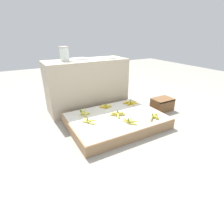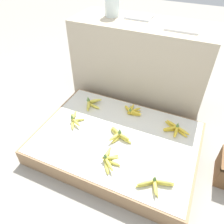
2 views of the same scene
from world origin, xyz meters
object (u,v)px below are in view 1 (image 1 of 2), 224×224
(glass_jar, at_px, (64,54))
(wooden_crate, at_px, (162,104))
(banana_bunch_front_midright, at_px, (154,117))
(banana_bunch_front_midleft, at_px, (129,121))
(foam_tray_white, at_px, (107,58))
(banana_bunch_back_midleft, at_px, (106,106))
(banana_bunch_back_midright, at_px, (130,103))
(banana_bunch_middle_midleft, at_px, (118,114))
(banana_bunch_middle_left, at_px, (89,121))
(banana_bunch_back_left, at_px, (83,113))

(glass_jar, bearing_deg, wooden_crate, -28.43)
(glass_jar, bearing_deg, banana_bunch_front_midright, -54.18)
(banana_bunch_front_midleft, relative_size, glass_jar, 1.07)
(glass_jar, relative_size, foam_tray_white, 0.75)
(banana_bunch_front_midright, distance_m, banana_bunch_back_midleft, 0.74)
(banana_bunch_back_midright, bearing_deg, banana_bunch_back_midleft, 169.68)
(banana_bunch_front_midleft, xyz_separation_m, banana_bunch_middle_midleft, (-0.03, 0.24, 0.00))
(banana_bunch_middle_left, relative_size, banana_bunch_back_midleft, 1.03)
(banana_bunch_back_midright, bearing_deg, glass_jar, 145.95)
(banana_bunch_front_midright, relative_size, banana_bunch_middle_midleft, 1.05)
(banana_bunch_front_midleft, distance_m, banana_bunch_back_left, 0.66)
(banana_bunch_middle_midleft, bearing_deg, wooden_crate, 5.48)
(banana_bunch_back_midleft, height_order, foam_tray_white, foam_tray_white)
(wooden_crate, xyz_separation_m, banana_bunch_back_left, (-1.31, 0.18, 0.07))
(banana_bunch_front_midright, height_order, banana_bunch_back_midright, banana_bunch_back_midright)
(wooden_crate, bearing_deg, banana_bunch_back_midright, 161.65)
(banana_bunch_front_midright, xyz_separation_m, banana_bunch_middle_midleft, (-0.38, 0.30, 0.00))
(banana_bunch_front_midleft, relative_size, banana_bunch_front_midright, 0.90)
(banana_bunch_middle_left, height_order, banana_bunch_back_left, banana_bunch_back_left)
(banana_bunch_middle_left, height_order, banana_bunch_back_midright, same)
(wooden_crate, relative_size, banana_bunch_back_midright, 1.43)
(wooden_crate, xyz_separation_m, banana_bunch_middle_left, (-1.34, -0.07, 0.07))
(banana_bunch_front_midleft, bearing_deg, banana_bunch_back_midright, 53.76)
(banana_bunch_back_midleft, distance_m, banana_bunch_back_midright, 0.41)
(banana_bunch_front_midright, xyz_separation_m, banana_bunch_back_midright, (0.02, 0.56, -0.00))
(foam_tray_white, bearing_deg, banana_bunch_back_midright, -71.10)
(banana_bunch_front_midleft, distance_m, banana_bunch_back_midleft, 0.58)
(banana_bunch_front_midright, height_order, foam_tray_white, foam_tray_white)
(banana_bunch_front_midright, relative_size, banana_bunch_middle_left, 1.18)
(glass_jar, height_order, foam_tray_white, glass_jar)
(glass_jar, bearing_deg, banana_bunch_front_midleft, -67.02)
(banana_bunch_front_midleft, xyz_separation_m, banana_bunch_back_midright, (0.37, 0.50, -0.00))
(banana_bunch_back_left, bearing_deg, wooden_crate, -8.03)
(banana_bunch_middle_left, xyz_separation_m, banana_bunch_back_midright, (0.82, 0.24, 0.00))
(wooden_crate, relative_size, foam_tray_white, 1.22)
(banana_bunch_front_midright, bearing_deg, foam_tray_white, 98.09)
(banana_bunch_middle_midleft, height_order, banana_bunch_back_midleft, banana_bunch_middle_midleft)
(banana_bunch_middle_midleft, height_order, banana_bunch_back_left, banana_bunch_back_left)
(wooden_crate, relative_size, banana_bunch_middle_midleft, 1.45)
(glass_jar, bearing_deg, banana_bunch_back_left, -86.64)
(banana_bunch_front_midleft, bearing_deg, foam_tray_white, 78.03)
(wooden_crate, distance_m, banana_bunch_middle_left, 1.34)
(banana_bunch_front_midleft, height_order, glass_jar, glass_jar)
(banana_bunch_front_midleft, xyz_separation_m, foam_tray_white, (0.21, 0.98, 0.64))
(banana_bunch_front_midleft, bearing_deg, wooden_crate, 20.31)
(wooden_crate, height_order, banana_bunch_front_midright, banana_bunch_front_midright)
(banana_bunch_back_left, bearing_deg, banana_bunch_back_midright, -0.80)
(banana_bunch_middle_left, bearing_deg, wooden_crate, 2.98)
(foam_tray_white, bearing_deg, banana_bunch_back_left, -143.41)
(banana_bunch_front_midleft, bearing_deg, banana_bunch_back_midleft, 93.47)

